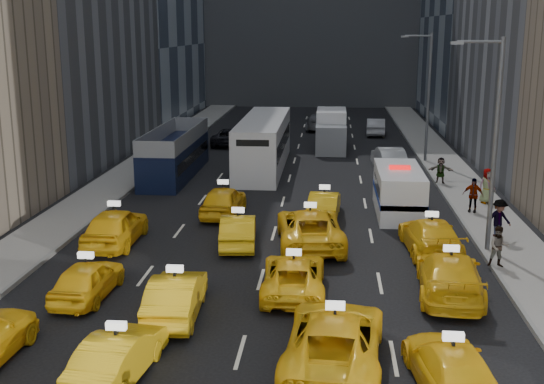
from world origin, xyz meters
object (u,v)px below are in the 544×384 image
(double_decker, at_px, (175,153))
(box_truck, at_px, (331,131))
(city_bus, at_px, (264,143))
(nypd_van, at_px, (399,192))

(double_decker, xyz_separation_m, box_truck, (9.98, 10.68, -0.03))
(city_bus, bearing_deg, nypd_van, -60.01)
(nypd_van, distance_m, city_bus, 13.71)
(nypd_van, distance_m, double_decker, 15.70)
(double_decker, height_order, city_bus, city_bus)
(city_bus, xyz_separation_m, box_truck, (4.56, 7.63, -0.21))
(city_bus, distance_m, box_truck, 8.89)
(nypd_van, height_order, city_bus, city_bus)
(nypd_van, bearing_deg, box_truck, 95.03)
(nypd_van, height_order, double_decker, double_decker)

